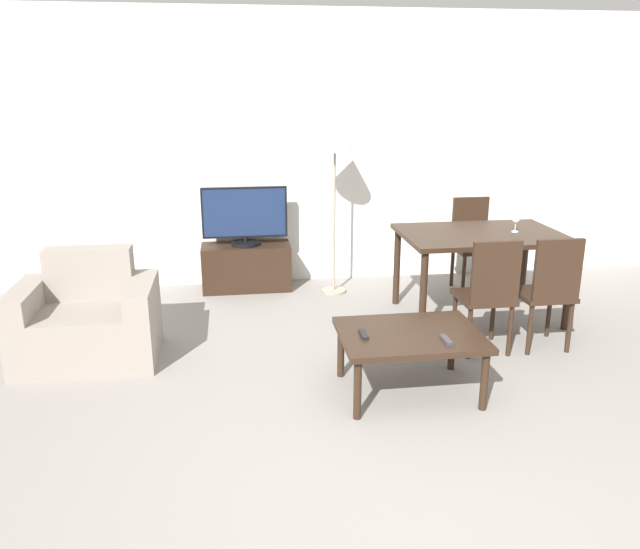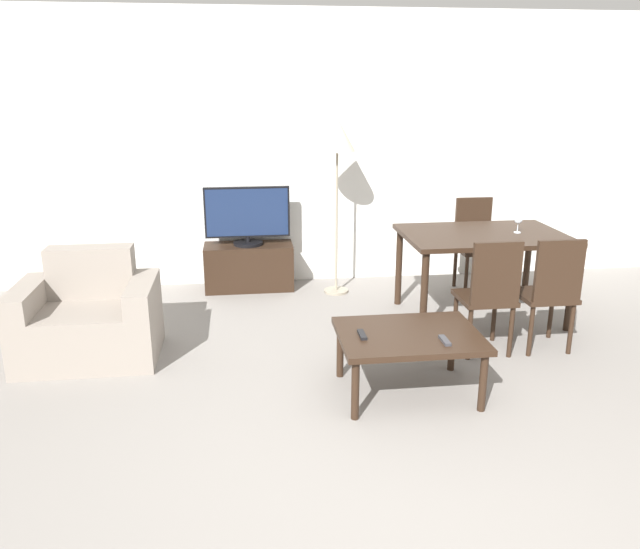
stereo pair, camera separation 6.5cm
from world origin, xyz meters
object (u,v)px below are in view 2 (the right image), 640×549
floor_lamp (337,143)px  wine_glass_left (518,221)px  remote_secondary (362,335)px  tv (247,216)px  remote_primary (445,340)px  tv_stand (249,267)px  dining_chair_near_right (550,289)px  armchair (89,320)px  dining_table (483,243)px  dining_chair_near (489,292)px  dining_chair_far (475,240)px  coffee_table (409,340)px

floor_lamp → wine_glass_left: 1.79m
floor_lamp → remote_secondary: (-0.16, -2.17, -1.03)m
tv → remote_primary: 2.84m
tv_stand → dining_chair_near_right: 2.92m
armchair → dining_table: (3.23, 0.45, 0.39)m
armchair → floor_lamp: bearing=31.7°
armchair → dining_chair_near: (2.99, -0.33, 0.21)m
armchair → remote_secondary: size_ratio=6.70×
tv → dining_chair_far: (2.25, -0.27, -0.25)m
remote_primary → dining_chair_far: bearing=65.1°
dining_chair_near → floor_lamp: 2.09m
remote_primary → wine_glass_left: wine_glass_left is taller
tv → coffee_table: tv is taller
dining_chair_near → remote_primary: bearing=-128.8°
floor_lamp → remote_primary: bearing=-81.7°
coffee_table → wine_glass_left: size_ratio=6.36×
dining_table → floor_lamp: 1.63m
coffee_table → dining_chair_near_right: bearing=23.5°
tv → dining_chair_far: bearing=-6.9°
tv → remote_primary: bearing=-64.9°
dining_chair_far → floor_lamp: size_ratio=0.54×
remote_secondary → floor_lamp: bearing=85.7°
dining_chair_far → remote_primary: (-1.06, -2.28, -0.06)m
floor_lamp → wine_glass_left: bearing=-30.5°
tv_stand → wine_glass_left: (2.30, -1.08, 0.64)m
remote_primary → armchair: bearing=156.6°
coffee_table → wine_glass_left: wine_glass_left is taller
armchair → dining_chair_near: dining_chair_near is taller
tv_stand → remote_primary: size_ratio=5.86×
armchair → tv: (1.22, 1.51, 0.46)m
dining_chair_near_right → floor_lamp: bearing=130.9°
tv_stand → dining_chair_far: 2.29m
dining_chair_far → wine_glass_left: (0.05, -0.81, 0.36)m
remote_secondary → dining_chair_far: bearing=53.7°
armchair → dining_chair_far: 3.69m
dining_chair_near → remote_secondary: (-1.08, -0.56, -0.06)m
coffee_table → wine_glass_left: (1.29, 1.30, 0.48)m
coffee_table → tv_stand: bearing=113.0°
armchair → dining_chair_near: size_ratio=1.10×
tv → coffee_table: bearing=-67.0°
floor_lamp → dining_chair_near_right: bearing=-49.1°
remote_primary → wine_glass_left: 1.89m
dining_chair_far → floor_lamp: 1.70m
dining_chair_near_right → remote_primary: (-1.06, -0.72, -0.06)m
dining_chair_far → wine_glass_left: bearing=-86.4°
remote_secondary → armchair: bearing=155.2°
dining_table → dining_chair_near_right: 0.84m
tv_stand → dining_chair_near: dining_chair_near is taller
dining_table → dining_chair_near_right: bearing=-72.9°
dining_chair_far → remote_primary: 2.52m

